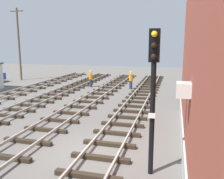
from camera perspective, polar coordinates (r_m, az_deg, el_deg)
The scene contains 7 objects.
ground_plane at distance 11.01m, azimuth -4.69°, elevation -14.36°, with size 80.00×80.00×0.00m, color #605B56.
track_near_building at distance 10.79m, azimuth -1.67°, elevation -14.13°, with size 2.50×50.93×0.32m.
track_centre at distance 12.36m, azimuth -19.44°, elevation -11.41°, with size 2.50×50.93×0.32m.
signal_mast at distance 8.31m, azimuth 9.75°, elevation 0.81°, with size 0.36×0.40×5.17m.
utility_pole_far at distance 33.36m, azimuth -21.25°, elevation 10.21°, with size 1.80×0.24×9.08m.
track_worker_foreground at distance 26.36m, azimuth -5.09°, elevation 2.61°, with size 0.40×0.40×1.87m.
track_worker_distant at distance 25.14m, azimuth 4.49°, elevation 2.22°, with size 0.40×0.40×1.87m.
Camera 1 is at (3.38, -9.38, 4.68)m, focal length 38.46 mm.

